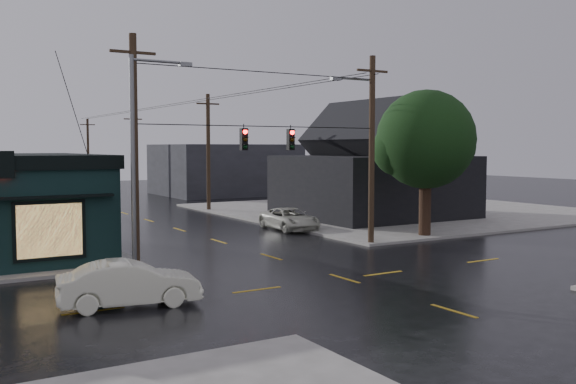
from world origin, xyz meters
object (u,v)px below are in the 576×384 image
corner_tree (426,140)px  utility_pole_ne (371,245)px  utility_pole_nw (137,268)px  sedan_cream (129,284)px  suv_silver (290,219)px

corner_tree → utility_pole_ne: 7.31m
utility_pole_nw → utility_pole_ne: bearing=0.0°
utility_pole_ne → utility_pole_nw: bearing=180.0°
corner_tree → utility_pole_ne: bearing=-171.6°
sedan_cream → suv_silver: bearing=-36.9°
utility_pole_ne → suv_silver: size_ratio=2.02×
utility_pole_ne → suv_silver: 7.74m
utility_pole_nw → sedan_cream: utility_pole_nw is taller
sedan_cream → suv_silver: 20.51m
corner_tree → suv_silver: size_ratio=1.69×
utility_pole_nw → utility_pole_ne: (13.00, 0.00, 0.00)m
utility_pole_ne → sedan_cream: bearing=-157.0°
sedan_cream → utility_pole_ne: bearing=-57.6°
utility_pole_nw → sedan_cream: size_ratio=2.19×
utility_pole_ne → sedan_cream: (-15.31, -6.51, 0.77)m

